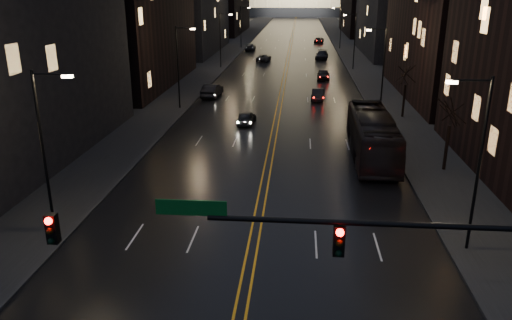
% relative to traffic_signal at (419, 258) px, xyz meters
% --- Properties ---
extents(road, '(20.00, 320.00, 0.02)m').
position_rel_traffic_signal_xyz_m(road, '(-5.91, 130.00, -5.09)').
color(road, black).
rests_on(road, ground).
extents(sidewalk_left, '(8.00, 320.00, 0.16)m').
position_rel_traffic_signal_xyz_m(sidewalk_left, '(-19.91, 130.00, -5.02)').
color(sidewalk_left, black).
rests_on(sidewalk_left, ground).
extents(sidewalk_right, '(8.00, 320.00, 0.16)m').
position_rel_traffic_signal_xyz_m(sidewalk_right, '(8.09, 130.00, -5.02)').
color(sidewalk_right, black).
rests_on(sidewalk_right, ground).
extents(center_line, '(0.62, 320.00, 0.01)m').
position_rel_traffic_signal_xyz_m(center_line, '(-5.91, 130.00, -5.08)').
color(center_line, orange).
rests_on(center_line, road).
extents(building_left_far, '(12.00, 34.00, 20.00)m').
position_rel_traffic_signal_xyz_m(building_left_far, '(-26.91, 92.00, 4.90)').
color(building_left_far, black).
rests_on(building_left_far, ground).
extents(traffic_signal, '(17.29, 0.45, 7.00)m').
position_rel_traffic_signal_xyz_m(traffic_signal, '(0.00, 0.00, 0.00)').
color(traffic_signal, black).
rests_on(traffic_signal, ground).
extents(streetlamp_right_near, '(2.13, 0.25, 9.00)m').
position_rel_traffic_signal_xyz_m(streetlamp_right_near, '(4.91, 10.00, -0.02)').
color(streetlamp_right_near, black).
rests_on(streetlamp_right_near, ground).
extents(streetlamp_left_near, '(2.13, 0.25, 9.00)m').
position_rel_traffic_signal_xyz_m(streetlamp_left_near, '(-16.72, 10.00, -0.02)').
color(streetlamp_left_near, black).
rests_on(streetlamp_left_near, ground).
extents(streetlamp_right_mid, '(2.13, 0.25, 9.00)m').
position_rel_traffic_signal_xyz_m(streetlamp_right_mid, '(4.91, 40.00, -0.02)').
color(streetlamp_right_mid, black).
rests_on(streetlamp_right_mid, ground).
extents(streetlamp_left_mid, '(2.13, 0.25, 9.00)m').
position_rel_traffic_signal_xyz_m(streetlamp_left_mid, '(-16.72, 40.00, -0.02)').
color(streetlamp_left_mid, black).
rests_on(streetlamp_left_mid, ground).
extents(streetlamp_right_far, '(2.13, 0.25, 9.00)m').
position_rel_traffic_signal_xyz_m(streetlamp_right_far, '(4.91, 70.00, -0.02)').
color(streetlamp_right_far, black).
rests_on(streetlamp_right_far, ground).
extents(streetlamp_left_far, '(2.13, 0.25, 9.00)m').
position_rel_traffic_signal_xyz_m(streetlamp_left_far, '(-16.72, 70.00, -0.02)').
color(streetlamp_left_far, black).
rests_on(streetlamp_left_far, ground).
extents(streetlamp_right_dist, '(2.13, 0.25, 9.00)m').
position_rel_traffic_signal_xyz_m(streetlamp_right_dist, '(4.91, 100.00, -0.02)').
color(streetlamp_right_dist, black).
rests_on(streetlamp_right_dist, ground).
extents(streetlamp_left_dist, '(2.13, 0.25, 9.00)m').
position_rel_traffic_signal_xyz_m(streetlamp_left_dist, '(-16.72, 100.00, -0.02)').
color(streetlamp_left_dist, black).
rests_on(streetlamp_left_dist, ground).
extents(tree_right_mid, '(2.40, 2.40, 6.65)m').
position_rel_traffic_signal_xyz_m(tree_right_mid, '(7.09, 22.00, -0.58)').
color(tree_right_mid, black).
rests_on(tree_right_mid, ground).
extents(tree_right_far, '(2.40, 2.40, 6.65)m').
position_rel_traffic_signal_xyz_m(tree_right_far, '(7.09, 38.00, -0.58)').
color(tree_right_far, black).
rests_on(tree_right_far, ground).
extents(bus, '(3.22, 12.84, 3.56)m').
position_rel_traffic_signal_xyz_m(bus, '(2.15, 24.94, -3.32)').
color(bus, black).
rests_on(bus, ground).
extents(oncoming_car_a, '(1.87, 4.00, 1.33)m').
position_rel_traffic_signal_xyz_m(oncoming_car_a, '(-8.83, 34.15, -4.44)').
color(oncoming_car_a, black).
rests_on(oncoming_car_a, ground).
extents(oncoming_car_b, '(2.16, 5.09, 1.63)m').
position_rel_traffic_signal_xyz_m(oncoming_car_b, '(-14.41, 46.73, -4.29)').
color(oncoming_car_b, black).
rests_on(oncoming_car_b, ground).
extents(oncoming_car_c, '(2.72, 4.84, 1.28)m').
position_rel_traffic_signal_xyz_m(oncoming_car_c, '(-10.29, 78.91, -4.47)').
color(oncoming_car_c, black).
rests_on(oncoming_car_c, ground).
extents(oncoming_car_d, '(2.19, 5.15, 1.48)m').
position_rel_traffic_signal_xyz_m(oncoming_car_d, '(-14.41, 95.85, -4.36)').
color(oncoming_car_d, black).
rests_on(oncoming_car_d, ground).
extents(receding_car_a, '(1.77, 4.15, 1.33)m').
position_rel_traffic_signal_xyz_m(receding_car_a, '(-1.40, 46.04, -4.44)').
color(receding_car_a, black).
rests_on(receding_car_a, ground).
extents(receding_car_b, '(1.90, 4.47, 1.51)m').
position_rel_traffic_signal_xyz_m(receding_car_b, '(-0.18, 60.38, -4.35)').
color(receding_car_b, black).
rests_on(receding_car_b, ground).
extents(receding_car_c, '(2.78, 5.63, 1.57)m').
position_rel_traffic_signal_xyz_m(receding_car_c, '(0.46, 82.58, -4.32)').
color(receding_car_c, black).
rests_on(receding_car_c, ground).
extents(receding_car_d, '(2.66, 4.86, 1.29)m').
position_rel_traffic_signal_xyz_m(receding_car_d, '(0.88, 112.61, -4.46)').
color(receding_car_d, black).
rests_on(receding_car_d, ground).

